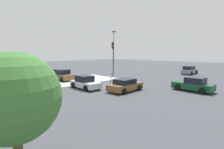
# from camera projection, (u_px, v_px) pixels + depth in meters

# --- Properties ---
(ground_plane) EXTENTS (138.34, 138.34, 0.00)m
(ground_plane) POSITION_uv_depth(u_px,v_px,m) (112.00, 86.00, 22.20)
(ground_plane) COLOR #3D3F44
(crosswalk_markings) EXTENTS (11.42, 7.25, 0.01)m
(crosswalk_markings) POSITION_uv_depth(u_px,v_px,m) (79.00, 80.00, 27.65)
(crosswalk_markings) COLOR silver
(crosswalk_markings) RESTS_ON ground_plane
(traffic_signal_mast) EXTENTS (5.40, 5.40, 6.01)m
(traffic_signal_mast) POSITION_uv_depth(u_px,v_px,m) (113.00, 52.00, 30.40)
(traffic_signal_mast) COLOR #47474C
(traffic_signal_mast) RESTS_ON ground_plane
(car_0) EXTENTS (1.99, 4.22, 1.54)m
(car_0) POSITION_uv_depth(u_px,v_px,m) (85.00, 83.00, 20.82)
(car_0) COLOR silver
(car_0) RESTS_ON ground_plane
(car_1) EXTENTS (4.24, 2.26, 1.38)m
(car_1) POSITION_uv_depth(u_px,v_px,m) (125.00, 85.00, 19.44)
(car_1) COLOR brown
(car_1) RESTS_ON ground_plane
(car_2) EXTENTS (4.52, 2.11, 1.63)m
(car_2) POSITION_uv_depth(u_px,v_px,m) (189.00, 70.00, 34.75)
(car_2) COLOR gray
(car_2) RESTS_ON ground_plane
(car_3) EXTENTS (2.07, 4.28, 1.54)m
(car_3) POSITION_uv_depth(u_px,v_px,m) (193.00, 85.00, 19.43)
(car_3) COLOR #144728
(car_3) RESTS_ON ground_plane
(car_4) EXTENTS (2.37, 4.44, 1.67)m
(car_4) POSITION_uv_depth(u_px,v_px,m) (62.00, 75.00, 27.15)
(car_4) COLOR brown
(car_4) RESTS_ON ground_plane
(pedestrian) EXTENTS (0.41, 0.41, 1.55)m
(pedestrian) POSITION_uv_depth(u_px,v_px,m) (29.00, 79.00, 22.48)
(pedestrian) COLOR #232842
(pedestrian) RESTS_ON ground_plane
(street_light_pole_a) EXTENTS (0.80, 0.36, 9.00)m
(street_light_pole_a) POSITION_uv_depth(u_px,v_px,m) (114.00, 48.00, 39.17)
(street_light_pole_a) COLOR slate
(street_light_pole_a) RESTS_ON ground_plane
(tree_corner_a) EXTENTS (2.48, 2.48, 4.30)m
(tree_corner_a) POSITION_uv_depth(u_px,v_px,m) (14.00, 98.00, 4.65)
(tree_corner_a) COLOR brown
(tree_corner_a) RESTS_ON ground_plane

